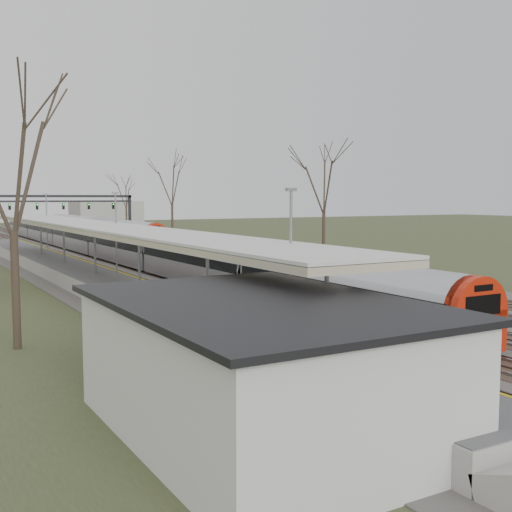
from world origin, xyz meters
The scene contains 10 objects.
track_bed centered at (0.26, 55.00, 0.06)m, with size 24.00×160.00×0.22m.
platform centered at (-9.05, 37.50, 0.50)m, with size 3.50×69.00×1.00m, color #9E9B93.
canopy centered at (-9.05, 32.99, 3.93)m, with size 4.10×50.00×3.11m.
station_building centered at (-12.50, 8.00, 1.60)m, with size 6.00×9.00×3.20m, color silver.
signal_gantry centered at (0.29, 84.99, 4.91)m, with size 21.00×0.59×6.08m.
tree_west_near centered at (-16.00, 20.00, 7.29)m, with size 5.00×5.00×10.30m.
tree_east_far centered at (14.00, 42.00, 7.29)m, with size 5.00×5.00×10.30m.
train_near centered at (-2.50, 54.85, 1.48)m, with size 2.62×90.21×3.05m.
train_far centered at (4.50, 81.20, 1.48)m, with size 2.62×45.21×3.05m.
passenger centered at (-8.24, 7.98, 1.86)m, with size 0.63×0.41×1.72m, color #28394F.
Camera 1 is at (-20.01, -4.96, 5.72)m, focal length 45.00 mm.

